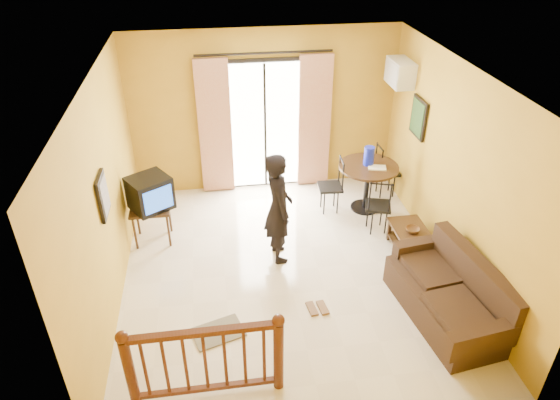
{
  "coord_description": "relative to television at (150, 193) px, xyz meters",
  "views": [
    {
      "loc": [
        -0.9,
        -5.42,
        4.54
      ],
      "look_at": [
        -0.07,
        0.2,
        1.06
      ],
      "focal_mm": 32.0,
      "sensor_mm": 36.0,
      "label": 1
    }
  ],
  "objects": [
    {
      "name": "ground",
      "position": [
        1.87,
        -1.03,
        -0.83
      ],
      "size": [
        5.0,
        5.0,
        0.0
      ],
      "primitive_type": "plane",
      "color": "beige",
      "rests_on": "ground"
    },
    {
      "name": "room_shell",
      "position": [
        1.87,
        -1.03,
        0.87
      ],
      "size": [
        5.0,
        5.0,
        5.0
      ],
      "color": "white",
      "rests_on": "ground"
    },
    {
      "name": "balcony_door",
      "position": [
        1.87,
        1.4,
        0.35
      ],
      "size": [
        2.25,
        0.14,
        2.46
      ],
      "color": "black",
      "rests_on": "ground"
    },
    {
      "name": "tv_table",
      "position": [
        -0.03,
        0.0,
        -0.33
      ],
      "size": [
        0.59,
        0.49,
        0.59
      ],
      "color": "black",
      "rests_on": "ground"
    },
    {
      "name": "television",
      "position": [
        0.0,
        0.0,
        0.0
      ],
      "size": [
        0.73,
        0.71,
        0.5
      ],
      "rotation": [
        0.0,
        0.0,
        0.56
      ],
      "color": "black",
      "rests_on": "tv_table"
    },
    {
      "name": "picture_left",
      "position": [
        -0.35,
        -1.23,
        0.72
      ],
      "size": [
        0.05,
        0.42,
        0.52
      ],
      "color": "black",
      "rests_on": "room_shell"
    },
    {
      "name": "dining_table",
      "position": [
        3.43,
        0.41,
        -0.19
      ],
      "size": [
        0.97,
        0.97,
        0.81
      ],
      "color": "black",
      "rests_on": "ground"
    },
    {
      "name": "water_jug",
      "position": [
        3.43,
        0.45,
        0.13
      ],
      "size": [
        0.17,
        0.17,
        0.31
      ],
      "primitive_type": "cylinder",
      "color": "#1622D2",
      "rests_on": "dining_table"
    },
    {
      "name": "serving_tray",
      "position": [
        3.53,
        0.31,
        -0.02
      ],
      "size": [
        0.32,
        0.24,
        0.02
      ],
      "primitive_type": "cube",
      "rotation": [
        0.0,
        0.0,
        -0.25
      ],
      "color": "white",
      "rests_on": "dining_table"
    },
    {
      "name": "dining_chairs",
      "position": [
        3.37,
        0.33,
        -0.83
      ],
      "size": [
        1.51,
        1.5,
        0.95
      ],
      "color": "black",
      "rests_on": "ground"
    },
    {
      "name": "air_conditioner",
      "position": [
        3.96,
        0.92,
        1.32
      ],
      "size": [
        0.31,
        0.6,
        0.4
      ],
      "color": "white",
      "rests_on": "room_shell"
    },
    {
      "name": "botanical_print",
      "position": [
        4.08,
        0.27,
        0.82
      ],
      "size": [
        0.05,
        0.5,
        0.6
      ],
      "color": "black",
      "rests_on": "room_shell"
    },
    {
      "name": "coffee_table",
      "position": [
        3.72,
        -0.91,
        -0.58
      ],
      "size": [
        0.48,
        0.87,
        0.39
      ],
      "color": "black",
      "rests_on": "ground"
    },
    {
      "name": "bowl",
      "position": [
        3.72,
        -0.9,
        -0.42
      ],
      "size": [
        0.23,
        0.23,
        0.06
      ],
      "primitive_type": "imported",
      "rotation": [
        0.0,
        0.0,
        -0.19
      ],
      "color": "brown",
      "rests_on": "coffee_table"
    },
    {
      "name": "sofa",
      "position": [
        3.72,
        -2.19,
        -0.51
      ],
      "size": [
        1.06,
        1.91,
        0.86
      ],
      "rotation": [
        0.0,
        0.0,
        0.14
      ],
      "color": "#311F13",
      "rests_on": "ground"
    },
    {
      "name": "standing_person",
      "position": [
        1.8,
        -0.67,
        -0.01
      ],
      "size": [
        0.45,
        0.64,
        1.66
      ],
      "primitive_type": "imported",
      "rotation": [
        0.0,
        0.0,
        1.66
      ],
      "color": "black",
      "rests_on": "ground"
    },
    {
      "name": "stair_balustrade",
      "position": [
        0.72,
        -2.93,
        -0.27
      ],
      "size": [
        1.63,
        0.13,
        1.04
      ],
      "color": "#471E0F",
      "rests_on": "ground"
    },
    {
      "name": "doormat",
      "position": [
        0.85,
        -2.07,
        -0.82
      ],
      "size": [
        0.69,
        0.56,
        0.02
      ],
      "primitive_type": "cube",
      "rotation": [
        0.0,
        0.0,
        0.31
      ],
      "color": "#635F4F",
      "rests_on": "ground"
    },
    {
      "name": "sandals",
      "position": [
        2.13,
        -1.85,
        -0.82
      ],
      "size": [
        0.27,
        0.26,
        0.03
      ],
      "color": "brown",
      "rests_on": "ground"
    }
  ]
}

